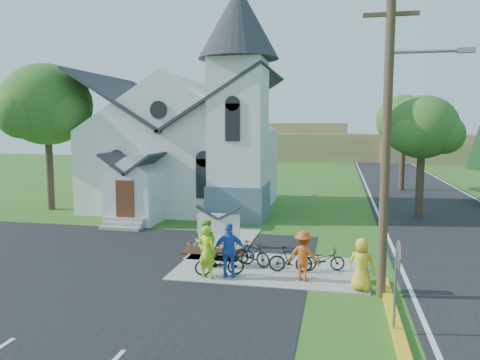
% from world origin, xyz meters
% --- Properties ---
extents(ground, '(120.00, 120.00, 0.00)m').
position_xyz_m(ground, '(0.00, 0.00, 0.00)').
color(ground, '#29611B').
rests_on(ground, ground).
extents(parking_lot, '(20.00, 16.00, 0.02)m').
position_xyz_m(parking_lot, '(-7.00, -2.00, 0.01)').
color(parking_lot, black).
rests_on(parking_lot, ground).
extents(road, '(8.00, 90.00, 0.02)m').
position_xyz_m(road, '(10.00, 15.00, 0.01)').
color(road, black).
rests_on(road, ground).
extents(sidewalk, '(7.00, 4.00, 0.05)m').
position_xyz_m(sidewalk, '(1.50, 0.50, 0.03)').
color(sidewalk, gray).
rests_on(sidewalk, ground).
extents(church, '(12.35, 12.00, 13.00)m').
position_xyz_m(church, '(-5.48, 12.48, 5.25)').
color(church, silver).
rests_on(church, ground).
extents(church_sign, '(2.20, 0.40, 1.70)m').
position_xyz_m(church_sign, '(-1.20, 3.20, 1.03)').
color(church_sign, gray).
rests_on(church_sign, ground).
extents(flower_bed, '(2.60, 1.10, 0.07)m').
position_xyz_m(flower_bed, '(-1.20, 2.30, 0.04)').
color(flower_bed, '#35190E').
rests_on(flower_bed, ground).
extents(utility_pole, '(3.45, 0.28, 10.00)m').
position_xyz_m(utility_pole, '(5.36, -1.50, 5.40)').
color(utility_pole, '#452E22').
rests_on(utility_pole, ground).
extents(stop_sign, '(0.11, 0.76, 2.48)m').
position_xyz_m(stop_sign, '(5.43, -4.20, 1.78)').
color(stop_sign, gray).
rests_on(stop_sign, ground).
extents(tree_lot_corner, '(5.60, 5.60, 9.15)m').
position_xyz_m(tree_lot_corner, '(-14.00, 10.00, 6.60)').
color(tree_lot_corner, '#3A281F').
rests_on(tree_lot_corner, ground).
extents(tree_road_near, '(4.00, 4.00, 7.05)m').
position_xyz_m(tree_road_near, '(8.50, 12.00, 5.21)').
color(tree_road_near, '#3A281F').
rests_on(tree_road_near, ground).
extents(tree_road_mid, '(4.40, 4.40, 7.80)m').
position_xyz_m(tree_road_mid, '(9.00, 24.00, 5.78)').
color(tree_road_mid, '#3A281F').
rests_on(tree_road_mid, ground).
extents(distant_hills, '(61.00, 10.00, 5.60)m').
position_xyz_m(distant_hills, '(3.36, 56.33, 2.17)').
color(distant_hills, olive).
rests_on(distant_hills, ground).
extents(cyclist_0, '(0.79, 0.64, 1.88)m').
position_xyz_m(cyclist_0, '(-0.50, -1.05, 0.99)').
color(cyclist_0, '#A9E41A').
rests_on(cyclist_0, sidewalk).
extents(bike_0, '(1.86, 1.15, 0.92)m').
position_xyz_m(bike_0, '(-0.16, -0.66, 0.51)').
color(bike_0, black).
rests_on(bike_0, sidewalk).
extents(cyclist_1, '(0.89, 0.71, 1.79)m').
position_xyz_m(cyclist_1, '(-0.94, 0.30, 0.95)').
color(cyclist_1, '#73C424').
rests_on(cyclist_1, sidewalk).
extents(bike_1, '(1.60, 1.04, 0.94)m').
position_xyz_m(bike_1, '(0.79, 0.69, 0.52)').
color(bike_1, black).
rests_on(bike_1, sidewalk).
extents(cyclist_2, '(1.19, 0.64, 1.93)m').
position_xyz_m(cyclist_2, '(0.25, -0.81, 1.01)').
color(cyclist_2, blue).
rests_on(cyclist_2, sidewalk).
extents(bike_2, '(1.69, 1.16, 0.84)m').
position_xyz_m(bike_2, '(0.09, 0.59, 0.47)').
color(bike_2, black).
rests_on(bike_2, sidewalk).
extents(cyclist_3, '(1.22, 0.84, 1.74)m').
position_xyz_m(cyclist_3, '(2.80, -0.60, 0.92)').
color(cyclist_3, '#C44E15').
rests_on(cyclist_3, sidewalk).
extents(bike_3, '(1.62, 0.59, 0.95)m').
position_xyz_m(bike_3, '(2.28, 0.20, 0.53)').
color(bike_3, black).
rests_on(bike_3, sidewalk).
extents(cyclist_4, '(0.94, 0.72, 1.73)m').
position_xyz_m(cyclist_4, '(4.70, -1.20, 0.91)').
color(cyclist_4, yellow).
rests_on(cyclist_4, sidewalk).
extents(bike_4, '(1.66, 0.91, 0.83)m').
position_xyz_m(bike_4, '(3.44, 0.64, 0.46)').
color(bike_4, black).
rests_on(bike_4, sidewalk).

